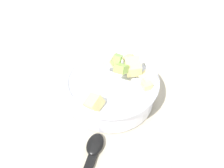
% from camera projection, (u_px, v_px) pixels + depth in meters
% --- Properties ---
extents(ground_plane, '(2.40, 2.40, 0.00)m').
position_uv_depth(ground_plane, '(112.00, 95.00, 0.67)').
color(ground_plane, silver).
extents(placemat, '(0.49, 0.34, 0.01)m').
position_uv_depth(placemat, '(112.00, 95.00, 0.67)').
color(placemat, '#BCB299').
rests_on(placemat, ground_plane).
extents(salad_bowl, '(0.23, 0.23, 0.12)m').
position_uv_depth(salad_bowl, '(113.00, 87.00, 0.62)').
color(salad_bowl, white).
rests_on(salad_bowl, placemat).
extents(serving_spoon, '(0.20, 0.04, 0.01)m').
position_uv_depth(serving_spoon, '(89.00, 160.00, 0.53)').
color(serving_spoon, black).
rests_on(serving_spoon, placemat).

